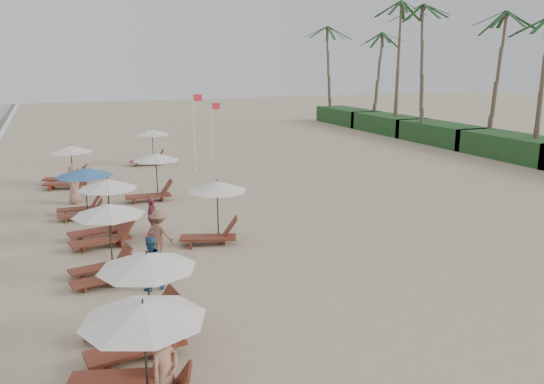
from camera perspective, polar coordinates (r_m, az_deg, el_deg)
name	(u,v)px	position (r m, az deg, el deg)	size (l,w,h in m)	color
ground	(328,288)	(16.41, 5.87, -9.93)	(160.00, 160.00, 0.00)	tan
shrub_hedge	(514,147)	(40.67, 23.98, 4.34)	(3.20, 53.00, 1.60)	#193D1C
palm_row	(517,7)	(40.97, 24.22, 17.21)	(7.00, 52.00, 12.30)	brown
lounger_station_0	(132,357)	(11.10, -14.45, -16.40)	(2.83, 2.56, 2.13)	brown
lounger_station_1	(136,305)	(13.22, -13.99, -11.41)	(2.81, 2.29, 2.24)	brown
lounger_station_2	(104,242)	(17.21, -17.17, -4.99)	(2.46, 2.17, 2.38)	brown
lounger_station_3	(102,215)	(20.79, -17.39, -2.30)	(2.69, 2.31, 2.36)	brown
lounger_station_4	(82,189)	(24.49, -19.28, 0.31)	(2.55, 2.46, 2.11)	brown
lounger_station_5	(66,168)	(30.80, -20.71, 2.39)	(2.80, 2.66, 2.17)	brown
inland_station_0	(213,207)	(19.97, -6.19, -1.55)	(2.78, 2.24, 2.22)	brown
inland_station_1	(152,173)	(26.51, -12.44, 1.90)	(2.82, 2.24, 2.22)	brown
inland_station_2	(149,144)	(35.76, -12.70, 4.91)	(2.80, 2.24, 2.22)	brown
beachgoer_near	(165,375)	(10.70, -11.14, -18.27)	(0.68, 0.44, 1.85)	#9E6E56
beachgoer_mid_a	(150,263)	(16.30, -12.61, -7.28)	(0.79, 0.61, 1.62)	#2D5A88
beachgoer_mid_b	(159,234)	(18.72, -11.73, -4.35)	(1.10, 0.63, 1.70)	#906049
beachgoer_far_a	(152,217)	(21.10, -12.45, -2.56)	(0.90, 0.38, 1.54)	#B24765
beachgoer_far_b	(74,184)	(26.98, -19.97, 0.77)	(0.90, 0.58, 1.83)	#B37761
flag_pole_near	(194,127)	(33.04, -8.13, 6.71)	(0.60, 0.08, 4.78)	silver
flag_pole_far	(213,129)	(34.92, -6.24, 6.57)	(0.59, 0.08, 4.13)	silver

